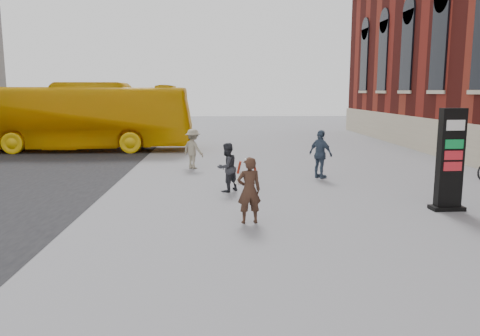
{
  "coord_description": "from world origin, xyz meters",
  "views": [
    {
      "loc": [
        -1.38,
        -11.17,
        3.18
      ],
      "look_at": [
        -0.84,
        0.89,
        1.2
      ],
      "focal_mm": 35.0,
      "sensor_mm": 36.0,
      "label": 1
    }
  ],
  "objects_px": {
    "pedestrian_c": "(321,154)",
    "info_pylon": "(450,160)",
    "woman": "(249,189)",
    "bus": "(70,117)",
    "pedestrian_a": "(227,167)",
    "pedestrian_b": "(193,149)"
  },
  "relations": [
    {
      "from": "pedestrian_c",
      "to": "woman",
      "type": "bearing_deg",
      "value": 115.96
    },
    {
      "from": "pedestrian_a",
      "to": "bus",
      "type": "bearing_deg",
      "value": -96.77
    },
    {
      "from": "pedestrian_b",
      "to": "pedestrian_c",
      "type": "distance_m",
      "value": 5.38
    },
    {
      "from": "woman",
      "to": "pedestrian_c",
      "type": "relative_size",
      "value": 0.91
    },
    {
      "from": "pedestrian_b",
      "to": "pedestrian_a",
      "type": "bearing_deg",
      "value": 149.41
    },
    {
      "from": "info_pylon",
      "to": "pedestrian_c",
      "type": "bearing_deg",
      "value": 114.45
    },
    {
      "from": "bus",
      "to": "pedestrian_b",
      "type": "xyz_separation_m",
      "value": [
        6.98,
        -6.37,
        -1.0
      ]
    },
    {
      "from": "bus",
      "to": "pedestrian_a",
      "type": "bearing_deg",
      "value": -143.14
    },
    {
      "from": "woman",
      "to": "pedestrian_c",
      "type": "bearing_deg",
      "value": -127.07
    },
    {
      "from": "info_pylon",
      "to": "pedestrian_b",
      "type": "relative_size",
      "value": 1.67
    },
    {
      "from": "woman",
      "to": "bus",
      "type": "distance_m",
      "value": 17.08
    },
    {
      "from": "pedestrian_c",
      "to": "info_pylon",
      "type": "bearing_deg",
      "value": 169.89
    },
    {
      "from": "pedestrian_a",
      "to": "pedestrian_c",
      "type": "distance_m",
      "value": 4.13
    },
    {
      "from": "info_pylon",
      "to": "pedestrian_c",
      "type": "distance_m",
      "value": 5.44
    },
    {
      "from": "info_pylon",
      "to": "pedestrian_b",
      "type": "height_order",
      "value": "info_pylon"
    },
    {
      "from": "woman",
      "to": "bus",
      "type": "xyz_separation_m",
      "value": [
        -8.77,
        14.62,
        0.99
      ]
    },
    {
      "from": "info_pylon",
      "to": "pedestrian_b",
      "type": "xyz_separation_m",
      "value": [
        -7.25,
        7.23,
        -0.55
      ]
    },
    {
      "from": "woman",
      "to": "pedestrian_b",
      "type": "xyz_separation_m",
      "value": [
        -1.8,
        8.24,
        -0.01
      ]
    },
    {
      "from": "pedestrian_a",
      "to": "pedestrian_c",
      "type": "height_order",
      "value": "pedestrian_c"
    },
    {
      "from": "pedestrian_c",
      "to": "pedestrian_b",
      "type": "bearing_deg",
      "value": 26.95
    },
    {
      "from": "info_pylon",
      "to": "pedestrian_c",
      "type": "xyz_separation_m",
      "value": [
        -2.43,
        4.84,
        -0.48
      ]
    },
    {
      "from": "info_pylon",
      "to": "pedestrian_a",
      "type": "distance_m",
      "value": 6.52
    }
  ]
}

